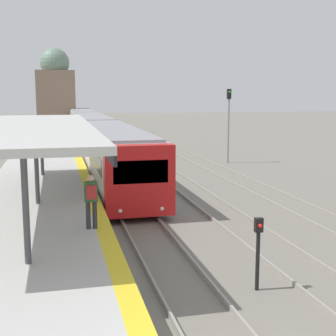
# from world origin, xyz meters

# --- Properties ---
(platform_canopy) EXTENTS (4.00, 16.14, 2.97)m
(platform_canopy) POSITION_xyz_m (-3.76, 11.97, 3.70)
(platform_canopy) COLOR beige
(platform_canopy) RESTS_ON station_platform
(person_on_platform) EXTENTS (0.40, 0.40, 1.66)m
(person_on_platform) POSITION_xyz_m (-2.08, 8.13, 1.85)
(person_on_platform) COLOR #2D2D33
(person_on_platform) RESTS_ON station_platform
(train_near) EXTENTS (2.71, 47.35, 3.14)m
(train_near) POSITION_xyz_m (0.00, 34.98, 1.74)
(train_near) COLOR red
(train_near) RESTS_ON ground_plane
(signal_post_near) EXTENTS (0.20, 0.21, 1.88)m
(signal_post_near) POSITION_xyz_m (1.78, 4.62, 1.17)
(signal_post_near) COLOR black
(signal_post_near) RESTS_ON ground_plane
(signal_mast_far) EXTENTS (0.28, 0.29, 5.31)m
(signal_mast_far) POSITION_xyz_m (8.96, 25.86, 3.32)
(signal_mast_far) COLOR gray
(signal_mast_far) RESTS_ON ground_plane
(distant_domed_building) EXTENTS (4.84, 4.84, 10.84)m
(distant_domed_building) POSITION_xyz_m (-3.02, 57.30, 5.06)
(distant_domed_building) COLOR #89705B
(distant_domed_building) RESTS_ON ground_plane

